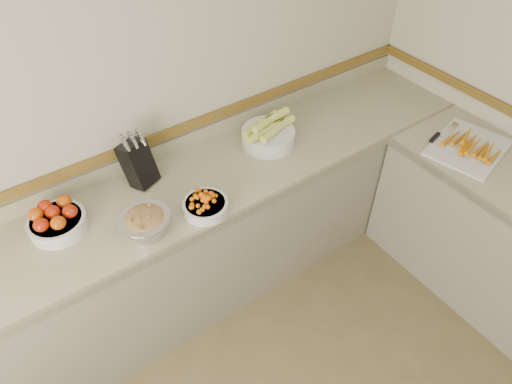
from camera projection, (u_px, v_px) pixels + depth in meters
back_wall at (128, 106)px, 2.35m from camera, size 4.00×0.00×4.00m
counter_back at (177, 250)px, 2.74m from camera, size 4.00×0.65×1.08m
knife_block at (138, 163)px, 2.43m from camera, size 0.19×0.21×0.34m
tomato_bowl at (56, 220)px, 2.23m from camera, size 0.28×0.28×0.14m
cherry_tomato_bowl at (205, 205)px, 2.33m from camera, size 0.24×0.24×0.12m
corn_bowl at (268, 133)px, 2.72m from camera, size 0.35×0.32×0.19m
rhubarb_bowl at (146, 223)px, 2.19m from camera, size 0.26×0.26×0.14m
cutting_board at (469, 147)px, 2.72m from camera, size 0.56×0.48×0.07m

